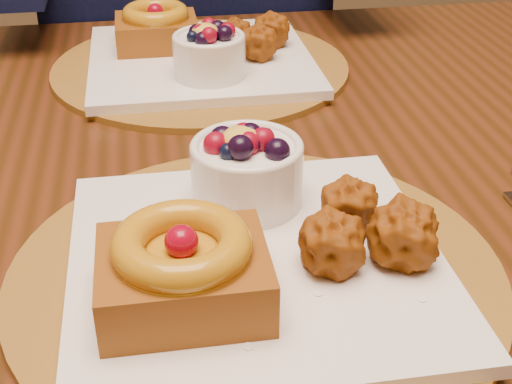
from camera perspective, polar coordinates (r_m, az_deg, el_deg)
dining_table at (r=0.78m, az=-2.63°, el=-1.45°), size 1.60×0.90×0.76m
place_setting_near at (r=0.54m, az=-0.42°, el=-4.16°), size 0.38×0.38×0.09m
place_setting_far at (r=0.93m, az=-4.61°, el=10.94°), size 0.38×0.38×0.08m
chair_far at (r=1.55m, az=-9.91°, el=7.76°), size 0.51×0.51×0.89m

